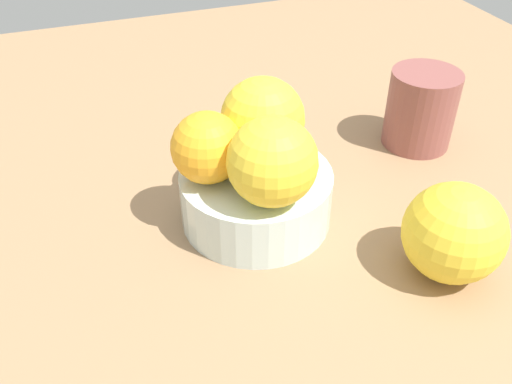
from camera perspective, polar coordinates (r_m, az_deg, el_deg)
ground_plane at (r=51.19cm, az=0.00°, el=-3.52°), size 110.00×110.00×2.00cm
fruit_bowl at (r=49.06cm, az=0.00°, el=-0.57°), size 13.34×13.34×4.93cm
orange_in_bowl_0 at (r=48.06cm, az=0.69°, el=7.53°), size 7.34×7.34×7.34cm
orange_in_bowl_1 at (r=42.69cm, az=1.90°, el=3.17°), size 7.20×7.20×7.20cm
orange_in_bowl_2 at (r=45.51cm, az=-5.04°, el=4.57°), size 6.06×6.06×6.06cm
orange_loose_0 at (r=45.58cm, az=19.70°, el=-3.97°), size 8.03×8.03×8.03cm
ceramic_cup at (r=61.41cm, az=16.60°, el=8.19°), size 7.21×7.21×8.23cm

